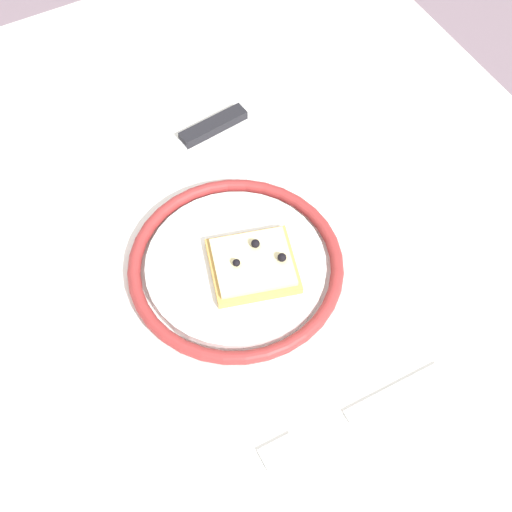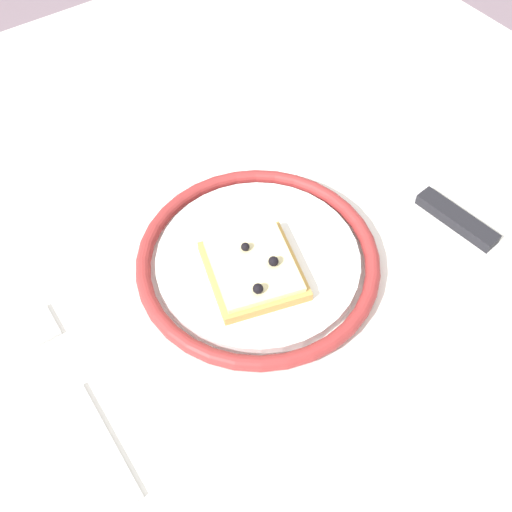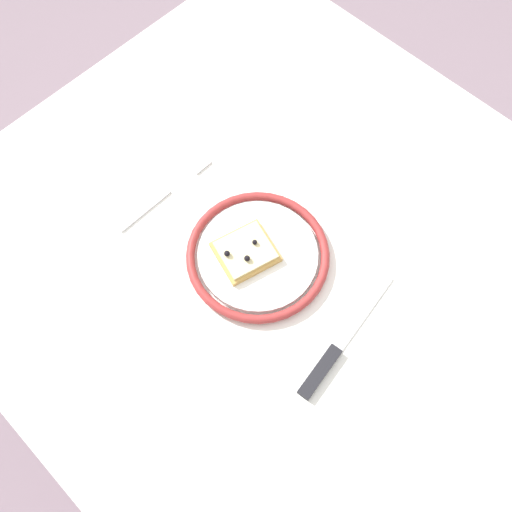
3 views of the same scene
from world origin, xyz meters
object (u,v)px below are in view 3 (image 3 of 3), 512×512
at_px(dining_table, 274,263).
at_px(fork, 166,193).
at_px(knife, 332,355).
at_px(pizza_slice_near, 245,251).
at_px(plate, 256,254).

bearing_deg(dining_table, fork, -161.62).
xyz_separation_m(dining_table, knife, (0.19, -0.08, 0.10)).
height_order(pizza_slice_near, fork, pizza_slice_near).
height_order(pizza_slice_near, knife, pizza_slice_near).
xyz_separation_m(dining_table, pizza_slice_near, (-0.01, -0.06, 0.12)).
distance_m(dining_table, fork, 0.23).
bearing_deg(knife, fork, 177.70).
distance_m(plate, knife, 0.20).
bearing_deg(fork, plate, 6.72).
distance_m(pizza_slice_near, fork, 0.18).
bearing_deg(plate, pizza_slice_near, -130.30).
bearing_deg(fork, knife, -2.30).
relative_size(dining_table, plate, 4.39).
bearing_deg(plate, dining_table, 85.84).
bearing_deg(plate, fork, -173.28).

